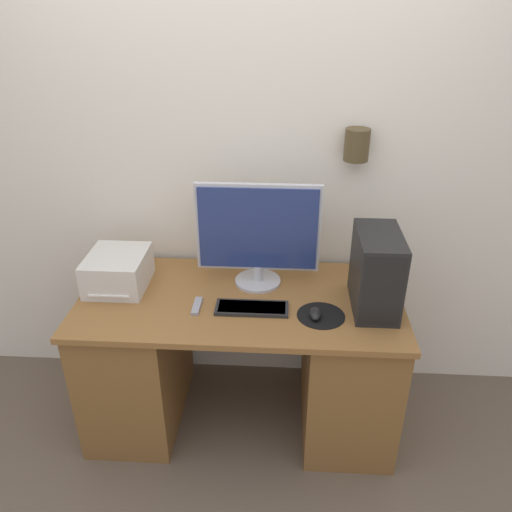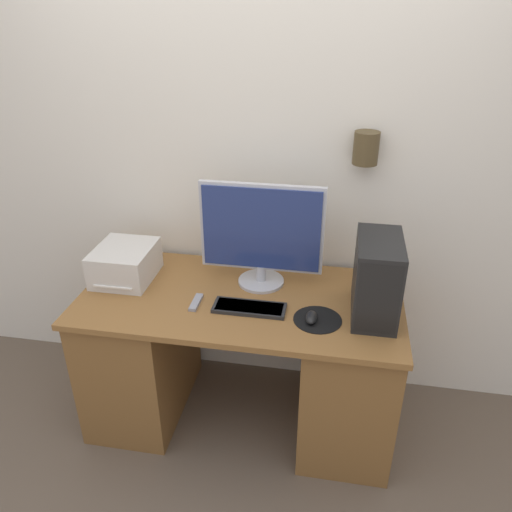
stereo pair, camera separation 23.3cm
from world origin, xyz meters
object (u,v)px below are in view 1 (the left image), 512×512
computer_tower (376,272)px  printer (118,271)px  keyboard (252,308)px  mouse (315,314)px  monitor (258,233)px  remote_control (197,306)px

computer_tower → printer: bearing=174.9°
keyboard → mouse: (0.29, -0.05, 0.01)m
printer → mouse: bearing=-13.2°
mouse → keyboard: bearing=170.9°
keyboard → mouse: 0.30m
mouse → printer: printer is taller
printer → keyboard: bearing=-14.9°
mouse → printer: size_ratio=0.29×
monitor → printer: (-0.70, -0.08, -0.19)m
monitor → computer_tower: monitor is taller
mouse → remote_control: mouse is taller
computer_tower → printer: 1.27m
monitor → printer: bearing=-173.8°
monitor → keyboard: size_ratio=1.78×
keyboard → computer_tower: computer_tower is taller
keyboard → remote_control: bearing=179.1°
mouse → printer: (-0.98, 0.23, 0.06)m
remote_control → keyboard: bearing=-0.9°
monitor → printer: size_ratio=1.82×
printer → computer_tower: bearing=-5.1°
monitor → keyboard: bearing=-92.9°
mouse → computer_tower: size_ratio=0.26×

